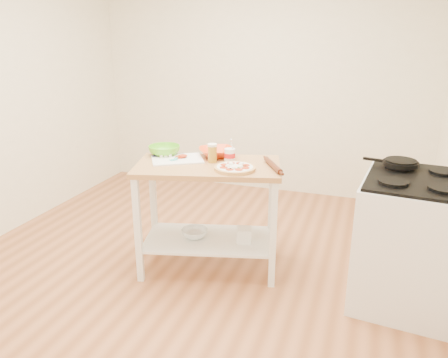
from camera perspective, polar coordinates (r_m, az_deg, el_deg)
room_shell at (r=3.18m, az=-5.55°, el=9.00°), size 4.04×4.54×2.74m
prep_island at (r=3.49m, az=-2.07°, el=-2.05°), size 1.24×0.87×0.90m
gas_stove at (r=3.40m, az=23.15°, el=-7.39°), size 0.78×0.88×1.11m
skillet at (r=3.42m, az=21.97°, el=1.93°), size 0.39×0.25×0.03m
pizza at (r=3.26m, az=1.43°, el=1.48°), size 0.31×0.31×0.05m
cutting_board at (r=3.54m, az=-6.19°, el=2.63°), size 0.50×0.46×0.04m
spatula at (r=3.52m, az=-6.16°, el=2.67°), size 0.09×0.15×0.01m
knife at (r=3.63m, az=-7.85°, el=3.12°), size 0.22×0.19×0.01m
orange_bowl at (r=3.61m, az=-0.95°, el=3.51°), size 0.40×0.40×0.07m
green_bowl at (r=3.68m, az=-7.80°, el=3.71°), size 0.34×0.34×0.08m
beer_pint at (r=3.44m, az=-1.53°, el=3.42°), size 0.07×0.07×0.15m
yogurt_tub at (r=3.46m, az=0.76°, el=3.14°), size 0.09×0.09×0.19m
rolling_pin at (r=3.32m, az=6.42°, el=1.77°), size 0.21×0.32×0.04m
shelf_glass_bowl at (r=3.66m, az=-3.86°, el=-7.07°), size 0.31×0.31×0.07m
shelf_bin at (r=3.56m, az=2.66°, el=-7.31°), size 0.15×0.15×0.12m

